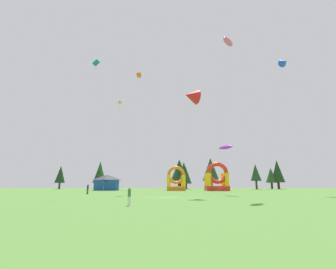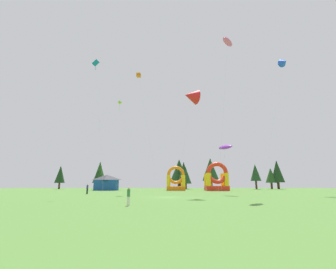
{
  "view_description": "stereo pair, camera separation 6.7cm",
  "coord_description": "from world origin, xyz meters",
  "px_view_note": "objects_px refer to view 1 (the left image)",
  "views": [
    {
      "loc": [
        0.02,
        -34.56,
        2.08
      ],
      "look_at": [
        0.0,
        13.25,
        11.9
      ],
      "focal_mm": 25.03,
      "sensor_mm": 36.0,
      "label": 1
    },
    {
      "loc": [
        0.09,
        -34.56,
        2.08
      ],
      "look_at": [
        0.0,
        13.25,
        11.9
      ],
      "focal_mm": 25.03,
      "sensor_mm": 36.0,
      "label": 2
    }
  ],
  "objects_px": {
    "kite_purple_parafoil": "(226,147)",
    "kite_pink_parafoil": "(228,42)",
    "kite_teal_diamond": "(97,65)",
    "person_left_edge": "(129,194)",
    "kite_blue_delta": "(284,62)",
    "kite_orange_box": "(139,76)",
    "person_midfield": "(88,188)",
    "festival_tent": "(107,183)",
    "kite_red_delta": "(192,96)",
    "inflatable_orange_dome": "(176,182)",
    "kite_lime_diamond": "(120,104)",
    "inflatable_blue_arch": "(217,180)"
  },
  "relations": [
    {
      "from": "kite_blue_delta",
      "to": "inflatable_orange_dome",
      "type": "xyz_separation_m",
      "value": [
        -22.46,
        17.79,
        -24.75
      ]
    },
    {
      "from": "kite_blue_delta",
      "to": "kite_lime_diamond",
      "type": "relative_size",
      "value": 1.2
    },
    {
      "from": "kite_teal_diamond",
      "to": "person_midfield",
      "type": "height_order",
      "value": "kite_teal_diamond"
    },
    {
      "from": "kite_purple_parafoil",
      "to": "person_left_edge",
      "type": "height_order",
      "value": "kite_purple_parafoil"
    },
    {
      "from": "kite_orange_box",
      "to": "kite_red_delta",
      "type": "xyz_separation_m",
      "value": [
        10.12,
        -11.63,
        -9.21
      ]
    },
    {
      "from": "kite_red_delta",
      "to": "kite_teal_diamond",
      "type": "relative_size",
      "value": 0.77
    },
    {
      "from": "kite_pink_parafoil",
      "to": "kite_teal_diamond",
      "type": "height_order",
      "value": "kite_pink_parafoil"
    },
    {
      "from": "kite_pink_parafoil",
      "to": "festival_tent",
      "type": "relative_size",
      "value": 4.16
    },
    {
      "from": "kite_lime_diamond",
      "to": "person_midfield",
      "type": "relative_size",
      "value": 12.64
    },
    {
      "from": "kite_blue_delta",
      "to": "kite_teal_diamond",
      "type": "xyz_separation_m",
      "value": [
        -36.57,
        -9.44,
        -5.69
      ]
    },
    {
      "from": "kite_blue_delta",
      "to": "kite_orange_box",
      "type": "relative_size",
      "value": 1.1
    },
    {
      "from": "inflatable_orange_dome",
      "to": "festival_tent",
      "type": "height_order",
      "value": "inflatable_orange_dome"
    },
    {
      "from": "person_midfield",
      "to": "inflatable_orange_dome",
      "type": "distance_m",
      "value": 25.8
    },
    {
      "from": "kite_pink_parafoil",
      "to": "person_midfield",
      "type": "relative_size",
      "value": 13.11
    },
    {
      "from": "kite_red_delta",
      "to": "kite_teal_diamond",
      "type": "distance_m",
      "value": 16.73
    },
    {
      "from": "kite_purple_parafoil",
      "to": "person_left_edge",
      "type": "relative_size",
      "value": 5.24
    },
    {
      "from": "kite_teal_diamond",
      "to": "festival_tent",
      "type": "bearing_deg",
      "value": 99.09
    },
    {
      "from": "inflatable_blue_arch",
      "to": "festival_tent",
      "type": "height_order",
      "value": "inflatable_blue_arch"
    },
    {
      "from": "kite_pink_parafoil",
      "to": "inflatable_blue_arch",
      "type": "height_order",
      "value": "kite_pink_parafoil"
    },
    {
      "from": "kite_teal_diamond",
      "to": "inflatable_orange_dome",
      "type": "xyz_separation_m",
      "value": [
        14.11,
        27.23,
        -19.06
      ]
    },
    {
      "from": "kite_purple_parafoil",
      "to": "person_midfield",
      "type": "xyz_separation_m",
      "value": [
        -24.74,
        2.85,
        -7.07
      ]
    },
    {
      "from": "kite_orange_box",
      "to": "festival_tent",
      "type": "distance_m",
      "value": 30.25
    },
    {
      "from": "kite_orange_box",
      "to": "kite_teal_diamond",
      "type": "relative_size",
      "value": 1.15
    },
    {
      "from": "kite_red_delta",
      "to": "festival_tent",
      "type": "distance_m",
      "value": 37.65
    },
    {
      "from": "kite_blue_delta",
      "to": "kite_pink_parafoil",
      "type": "height_order",
      "value": "kite_blue_delta"
    },
    {
      "from": "kite_purple_parafoil",
      "to": "person_midfield",
      "type": "bearing_deg",
      "value": 173.42
    },
    {
      "from": "kite_orange_box",
      "to": "person_left_edge",
      "type": "distance_m",
      "value": 34.92
    },
    {
      "from": "person_midfield",
      "to": "inflatable_orange_dome",
      "type": "bearing_deg",
      "value": 64.17
    },
    {
      "from": "inflatable_orange_dome",
      "to": "person_left_edge",
      "type": "bearing_deg",
      "value": -97.9
    },
    {
      "from": "kite_lime_diamond",
      "to": "kite_pink_parafoil",
      "type": "bearing_deg",
      "value": -49.83
    },
    {
      "from": "kite_purple_parafoil",
      "to": "kite_pink_parafoil",
      "type": "bearing_deg",
      "value": -94.92
    },
    {
      "from": "person_left_edge",
      "to": "kite_pink_parafoil",
      "type": "bearing_deg",
      "value": -126.27
    },
    {
      "from": "kite_purple_parafoil",
      "to": "person_midfield",
      "type": "height_order",
      "value": "kite_purple_parafoil"
    },
    {
      "from": "kite_red_delta",
      "to": "person_left_edge",
      "type": "relative_size",
      "value": 10.09
    },
    {
      "from": "kite_blue_delta",
      "to": "kite_teal_diamond",
      "type": "distance_m",
      "value": 38.19
    },
    {
      "from": "kite_red_delta",
      "to": "kite_blue_delta",
      "type": "bearing_deg",
      "value": 24.91
    },
    {
      "from": "kite_lime_diamond",
      "to": "festival_tent",
      "type": "bearing_deg",
      "value": 128.63
    },
    {
      "from": "kite_red_delta",
      "to": "kite_lime_diamond",
      "type": "relative_size",
      "value": 0.72
    },
    {
      "from": "festival_tent",
      "to": "kite_purple_parafoil",
      "type": "bearing_deg",
      "value": -41.54
    },
    {
      "from": "person_left_edge",
      "to": "kite_purple_parafoil",
      "type": "bearing_deg",
      "value": -113.21
    },
    {
      "from": "kite_orange_box",
      "to": "kite_lime_diamond",
      "type": "distance_m",
      "value": 14.2
    },
    {
      "from": "kite_red_delta",
      "to": "person_midfield",
      "type": "height_order",
      "value": "kite_red_delta"
    },
    {
      "from": "kite_lime_diamond",
      "to": "festival_tent",
      "type": "height_order",
      "value": "kite_lime_diamond"
    },
    {
      "from": "person_midfield",
      "to": "festival_tent",
      "type": "xyz_separation_m",
      "value": [
        -1.91,
        20.75,
        0.96
      ]
    },
    {
      "from": "person_midfield",
      "to": "person_left_edge",
      "type": "relative_size",
      "value": 1.1
    },
    {
      "from": "kite_teal_diamond",
      "to": "person_left_edge",
      "type": "distance_m",
      "value": 26.04
    },
    {
      "from": "inflatable_orange_dome",
      "to": "kite_blue_delta",
      "type": "bearing_deg",
      "value": -38.39
    },
    {
      "from": "kite_orange_box",
      "to": "person_midfield",
      "type": "bearing_deg",
      "value": -155.5
    },
    {
      "from": "kite_blue_delta",
      "to": "inflatable_blue_arch",
      "type": "relative_size",
      "value": 3.86
    },
    {
      "from": "person_midfield",
      "to": "kite_blue_delta",
      "type": "bearing_deg",
      "value": 17.32
    }
  ]
}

